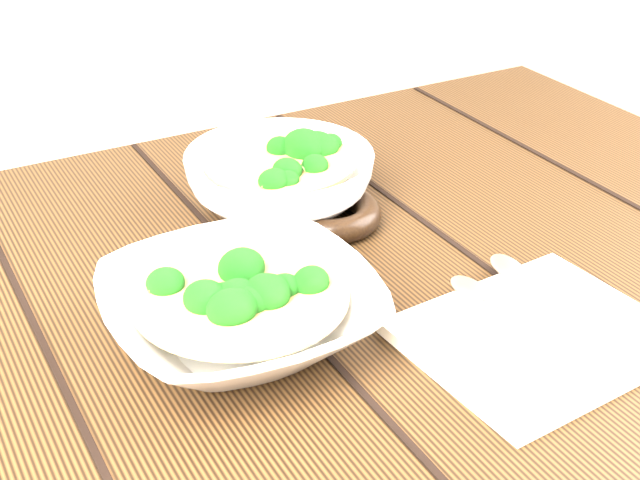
% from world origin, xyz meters
% --- Properties ---
extents(table, '(1.20, 0.80, 0.75)m').
position_xyz_m(table, '(0.00, 0.00, 0.63)').
color(table, '#35210F').
rests_on(table, ground).
extents(soup_bowl_front, '(0.23, 0.23, 0.07)m').
position_xyz_m(soup_bowl_front, '(-0.07, -0.04, 0.78)').
color(soup_bowl_front, silver).
rests_on(soup_bowl_front, table).
extents(soup_bowl_back, '(0.24, 0.24, 0.07)m').
position_xyz_m(soup_bowl_back, '(0.06, 0.16, 0.78)').
color(soup_bowl_back, silver).
rests_on(soup_bowl_back, table).
extents(trivet, '(0.13, 0.13, 0.03)m').
position_xyz_m(trivet, '(0.09, 0.10, 0.76)').
color(trivet, black).
rests_on(trivet, table).
extents(napkin, '(0.22, 0.18, 0.01)m').
position_xyz_m(napkin, '(0.14, -0.16, 0.76)').
color(napkin, beige).
rests_on(napkin, table).
extents(spoon_left, '(0.03, 0.17, 0.01)m').
position_xyz_m(spoon_left, '(0.13, -0.12, 0.76)').
color(spoon_left, '#AEAB9A').
rests_on(spoon_left, napkin).
extents(spoon_right, '(0.05, 0.17, 0.01)m').
position_xyz_m(spoon_right, '(0.18, -0.11, 0.76)').
color(spoon_right, '#AEAB9A').
rests_on(spoon_right, napkin).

